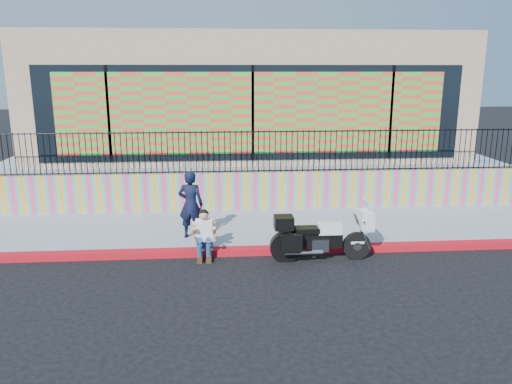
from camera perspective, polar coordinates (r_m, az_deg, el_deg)
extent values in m
plane|color=black|center=(11.55, 1.08, -7.04)|extent=(90.00, 90.00, 0.00)
cube|color=#BB0D0E|center=(11.53, 1.09, -6.69)|extent=(16.00, 0.30, 0.15)
cube|color=gray|center=(13.08, 0.40, -4.17)|extent=(16.00, 3.00, 0.15)
cube|color=#FA4275|center=(14.44, -0.12, 0.14)|extent=(16.00, 0.20, 1.10)
cube|color=gray|center=(19.44, -1.23, 3.47)|extent=(16.00, 10.00, 1.25)
cube|color=tan|center=(18.94, -1.24, 11.19)|extent=(14.00, 8.00, 4.00)
cube|color=black|center=(14.97, -0.38, 8.97)|extent=(12.60, 0.04, 2.80)
cube|color=#E05031|center=(14.94, -0.37, 8.96)|extent=(11.48, 0.02, 2.40)
cylinder|color=black|center=(11.35, 11.43, -6.04)|extent=(0.62, 0.13, 0.62)
cylinder|color=black|center=(11.04, 3.39, -6.37)|extent=(0.62, 0.13, 0.62)
cube|color=black|center=(11.12, 7.49, -5.45)|extent=(0.89, 0.26, 0.32)
cube|color=silver|center=(11.14, 7.24, -5.91)|extent=(0.37, 0.32, 0.28)
cube|color=white|center=(11.07, 8.39, -4.13)|extent=(0.52, 0.30, 0.22)
cube|color=black|center=(10.98, 5.85, -4.31)|extent=(0.52, 0.32, 0.11)
cube|color=white|center=(11.21, 12.41, -3.07)|extent=(0.28, 0.49, 0.39)
cube|color=silver|center=(11.14, 12.67, -1.59)|extent=(0.17, 0.43, 0.32)
cube|color=black|center=(10.84, 3.18, -3.49)|extent=(0.41, 0.39, 0.28)
cube|color=black|center=(10.72, 4.10, -5.83)|extent=(0.45, 0.17, 0.37)
cube|color=black|center=(11.24, 3.69, -4.87)|extent=(0.45, 0.17, 0.37)
cube|color=white|center=(11.32, 11.45, -5.60)|extent=(0.30, 0.15, 0.06)
imported|color=black|center=(12.03, -7.47, -1.43)|extent=(0.67, 0.51, 1.65)
cube|color=navy|center=(11.47, -5.89, -5.99)|extent=(0.36, 0.28, 0.18)
cube|color=white|center=(11.32, -5.94, -4.40)|extent=(0.38, 0.27, 0.54)
sphere|color=tan|center=(11.17, -5.99, -2.71)|extent=(0.21, 0.21, 0.21)
cube|color=#472814|center=(11.13, -6.44, -7.69)|extent=(0.11, 0.26, 0.10)
cube|color=#472814|center=(11.12, -5.40, -7.67)|extent=(0.11, 0.26, 0.10)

